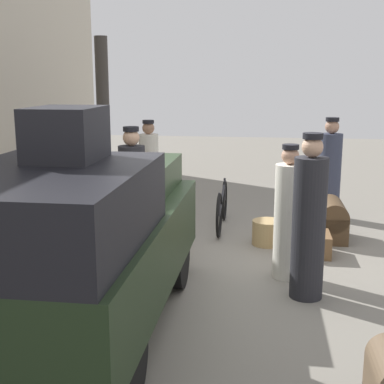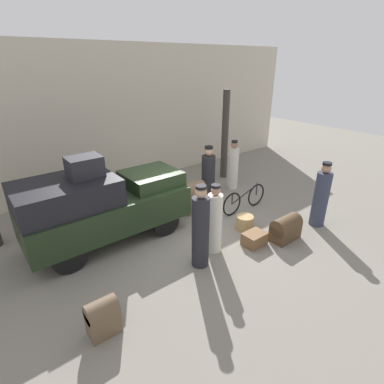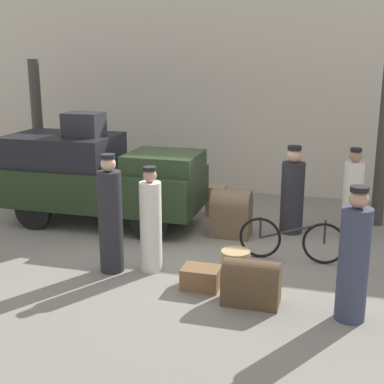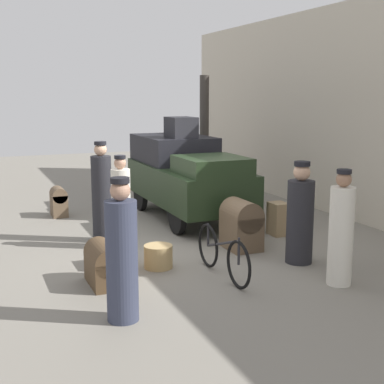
{
  "view_description": "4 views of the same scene",
  "coord_description": "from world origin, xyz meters",
  "px_view_note": "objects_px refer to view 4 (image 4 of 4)",
  "views": [
    {
      "loc": [
        -6.3,
        -0.71,
        2.38
      ],
      "look_at": [
        0.2,
        0.2,
        0.95
      ],
      "focal_mm": 50.0,
      "sensor_mm": 36.0,
      "label": 1
    },
    {
      "loc": [
        -4.02,
        -5.17,
        3.97
      ],
      "look_at": [
        0.2,
        0.2,
        0.95
      ],
      "focal_mm": 28.0,
      "sensor_mm": 36.0,
      "label": 2
    },
    {
      "loc": [
        2.56,
        -8.15,
        3.24
      ],
      "look_at": [
        0.2,
        0.2,
        0.95
      ],
      "focal_mm": 50.0,
      "sensor_mm": 36.0,
      "label": 3
    },
    {
      "loc": [
        8.6,
        -3.34,
        2.65
      ],
      "look_at": [
        0.2,
        0.2,
        0.95
      ],
      "focal_mm": 50.0,
      "sensor_mm": 36.0,
      "label": 4
    }
  ],
  "objects_px": {
    "trunk_barrel_dark": "(241,224)",
    "suitcase_black_upright": "(59,201)",
    "wicker_basket": "(158,256)",
    "porter_carrying_trunk": "(102,196)",
    "bicycle": "(222,254)",
    "suitcase_tan_flat": "(104,264)",
    "porter_standing_middle": "(300,218)",
    "trunk_large_brown": "(111,256)",
    "porter_with_bicycle": "(341,232)",
    "trunk_wicker_pale": "(278,219)",
    "conductor_in_dark_uniform": "(121,206)",
    "porter_lifting_near_truck": "(122,256)",
    "truck": "(186,174)",
    "trunk_on_truck_roof": "(181,127)"
  },
  "relations": [
    {
      "from": "trunk_barrel_dark",
      "to": "suitcase_black_upright",
      "type": "xyz_separation_m",
      "value": [
        -3.72,
        -2.49,
        -0.1
      ]
    },
    {
      "from": "wicker_basket",
      "to": "porter_carrying_trunk",
      "type": "distance_m",
      "value": 1.98
    },
    {
      "from": "bicycle",
      "to": "suitcase_tan_flat",
      "type": "distance_m",
      "value": 1.7
    },
    {
      "from": "porter_standing_middle",
      "to": "porter_carrying_trunk",
      "type": "xyz_separation_m",
      "value": [
        -2.44,
        -2.56,
        0.11
      ]
    },
    {
      "from": "trunk_large_brown",
      "to": "suitcase_black_upright",
      "type": "relative_size",
      "value": 0.82
    },
    {
      "from": "porter_with_bicycle",
      "to": "suitcase_black_upright",
      "type": "distance_m",
      "value": 6.5
    },
    {
      "from": "porter_with_bicycle",
      "to": "porter_carrying_trunk",
      "type": "height_order",
      "value": "porter_carrying_trunk"
    },
    {
      "from": "suitcase_tan_flat",
      "to": "trunk_wicker_pale",
      "type": "bearing_deg",
      "value": 110.11
    },
    {
      "from": "porter_with_bicycle",
      "to": "porter_standing_middle",
      "type": "bearing_deg",
      "value": 177.78
    },
    {
      "from": "conductor_in_dark_uniform",
      "to": "trunk_barrel_dark",
      "type": "relative_size",
      "value": 1.88
    },
    {
      "from": "porter_lifting_near_truck",
      "to": "trunk_barrel_dark",
      "type": "height_order",
      "value": "porter_lifting_near_truck"
    },
    {
      "from": "porter_with_bicycle",
      "to": "suitcase_black_upright",
      "type": "relative_size",
      "value": 2.54
    },
    {
      "from": "truck",
      "to": "suitcase_black_upright",
      "type": "distance_m",
      "value": 2.82
    },
    {
      "from": "bicycle",
      "to": "porter_lifting_near_truck",
      "type": "height_order",
      "value": "porter_lifting_near_truck"
    },
    {
      "from": "truck",
      "to": "trunk_barrel_dark",
      "type": "height_order",
      "value": "truck"
    },
    {
      "from": "bicycle",
      "to": "trunk_wicker_pale",
      "type": "height_order",
      "value": "bicycle"
    },
    {
      "from": "wicker_basket",
      "to": "trunk_barrel_dark",
      "type": "height_order",
      "value": "trunk_barrel_dark"
    },
    {
      "from": "truck",
      "to": "wicker_basket",
      "type": "xyz_separation_m",
      "value": [
        3.01,
        -1.68,
        -0.76
      ]
    },
    {
      "from": "suitcase_tan_flat",
      "to": "trunk_wicker_pale",
      "type": "height_order",
      "value": "trunk_wicker_pale"
    },
    {
      "from": "suitcase_black_upright",
      "to": "trunk_wicker_pale",
      "type": "bearing_deg",
      "value": 48.18
    },
    {
      "from": "porter_lifting_near_truck",
      "to": "trunk_on_truck_roof",
      "type": "bearing_deg",
      "value": 151.23
    },
    {
      "from": "conductor_in_dark_uniform",
      "to": "porter_with_bicycle",
      "type": "bearing_deg",
      "value": 38.47
    },
    {
      "from": "porter_lifting_near_truck",
      "to": "trunk_wicker_pale",
      "type": "height_order",
      "value": "porter_lifting_near_truck"
    },
    {
      "from": "porter_lifting_near_truck",
      "to": "trunk_barrel_dark",
      "type": "xyz_separation_m",
      "value": [
        -2.06,
        2.67,
        -0.35
      ]
    },
    {
      "from": "bicycle",
      "to": "wicker_basket",
      "type": "height_order",
      "value": "bicycle"
    },
    {
      "from": "truck",
      "to": "suitcase_tan_flat",
      "type": "bearing_deg",
      "value": -37.56
    },
    {
      "from": "trunk_barrel_dark",
      "to": "trunk_large_brown",
      "type": "bearing_deg",
      "value": -88.82
    },
    {
      "from": "porter_lifting_near_truck",
      "to": "conductor_in_dark_uniform",
      "type": "xyz_separation_m",
      "value": [
        -2.91,
        0.79,
        -0.04
      ]
    },
    {
      "from": "porter_with_bicycle",
      "to": "trunk_on_truck_roof",
      "type": "relative_size",
      "value": 2.36
    },
    {
      "from": "bicycle",
      "to": "porter_lifting_near_truck",
      "type": "xyz_separation_m",
      "value": [
        0.9,
        -1.74,
        0.44
      ]
    },
    {
      "from": "porter_carrying_trunk",
      "to": "trunk_on_truck_roof",
      "type": "xyz_separation_m",
      "value": [
        -1.44,
        2.1,
        1.08
      ]
    },
    {
      "from": "suitcase_black_upright",
      "to": "porter_with_bicycle",
      "type": "bearing_deg",
      "value": 26.85
    },
    {
      "from": "bicycle",
      "to": "truck",
      "type": "bearing_deg",
      "value": 165.71
    },
    {
      "from": "bicycle",
      "to": "conductor_in_dark_uniform",
      "type": "height_order",
      "value": "conductor_in_dark_uniform"
    },
    {
      "from": "suitcase_black_upright",
      "to": "trunk_on_truck_roof",
      "type": "relative_size",
      "value": 0.93
    },
    {
      "from": "porter_standing_middle",
      "to": "conductor_in_dark_uniform",
      "type": "distance_m",
      "value": 3.02
    },
    {
      "from": "truck",
      "to": "porter_carrying_trunk",
      "type": "height_order",
      "value": "porter_carrying_trunk"
    },
    {
      "from": "trunk_wicker_pale",
      "to": "trunk_large_brown",
      "type": "bearing_deg",
      "value": -80.21
    },
    {
      "from": "porter_standing_middle",
      "to": "porter_lifting_near_truck",
      "type": "bearing_deg",
      "value": -71.79
    },
    {
      "from": "truck",
      "to": "porter_standing_middle",
      "type": "relative_size",
      "value": 2.3
    },
    {
      "from": "porter_carrying_trunk",
      "to": "bicycle",
      "type": "bearing_deg",
      "value": 23.91
    },
    {
      "from": "suitcase_tan_flat",
      "to": "suitcase_black_upright",
      "type": "height_order",
      "value": "suitcase_black_upright"
    },
    {
      "from": "porter_carrying_trunk",
      "to": "trunk_barrel_dark",
      "type": "height_order",
      "value": "porter_carrying_trunk"
    },
    {
      "from": "conductor_in_dark_uniform",
      "to": "porter_lifting_near_truck",
      "type": "bearing_deg",
      "value": -15.25
    },
    {
      "from": "trunk_large_brown",
      "to": "trunk_on_truck_roof",
      "type": "relative_size",
      "value": 0.76
    },
    {
      "from": "bicycle",
      "to": "wicker_basket",
      "type": "xyz_separation_m",
      "value": [
        -0.76,
        -0.72,
        -0.17
      ]
    },
    {
      "from": "trunk_wicker_pale",
      "to": "porter_standing_middle",
      "type": "bearing_deg",
      "value": -20.65
    },
    {
      "from": "truck",
      "to": "trunk_barrel_dark",
      "type": "xyz_separation_m",
      "value": [
        2.6,
        -0.03,
        -0.5
      ]
    },
    {
      "from": "truck",
      "to": "conductor_in_dark_uniform",
      "type": "xyz_separation_m",
      "value": [
        1.75,
        -1.91,
        -0.2
      ]
    },
    {
      "from": "truck",
      "to": "trunk_wicker_pale",
      "type": "distance_m",
      "value": 2.4
    }
  ]
}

